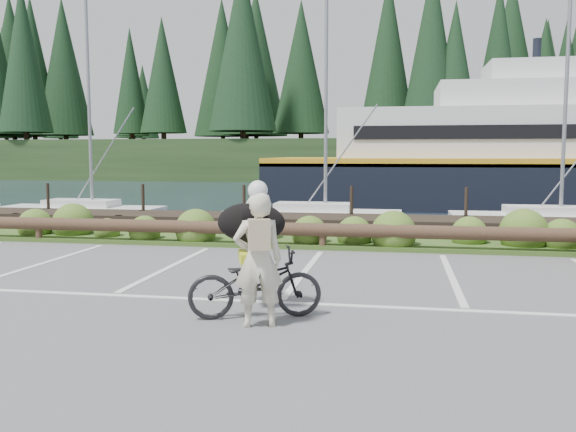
# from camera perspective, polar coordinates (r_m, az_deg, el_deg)

# --- Properties ---
(ground) EXTENTS (72.00, 72.00, 0.00)m
(ground) POSITION_cam_1_polar(r_m,az_deg,el_deg) (9.28, -0.26, -7.54)
(ground) COLOR #555557
(harbor_backdrop) EXTENTS (170.00, 160.00, 30.00)m
(harbor_backdrop) POSITION_cam_1_polar(r_m,az_deg,el_deg) (87.38, 9.47, 4.33)
(harbor_backdrop) COLOR #172538
(harbor_backdrop) RESTS_ON ground
(vegetation_strip) EXTENTS (34.00, 1.60, 0.10)m
(vegetation_strip) POSITION_cam_1_polar(r_m,az_deg,el_deg) (14.42, 3.59, -2.54)
(vegetation_strip) COLOR #3D5B21
(vegetation_strip) RESTS_ON ground
(log_rail) EXTENTS (32.00, 0.30, 0.60)m
(log_rail) POSITION_cam_1_polar(r_m,az_deg,el_deg) (13.74, 3.25, -3.16)
(log_rail) COLOR #443021
(log_rail) RESTS_ON ground
(bicycle) EXTENTS (1.85, 1.14, 0.92)m
(bicycle) POSITION_cam_1_polar(r_m,az_deg,el_deg) (8.02, -3.09, -6.31)
(bicycle) COLOR black
(bicycle) RESTS_ON ground
(cyclist) EXTENTS (0.71, 0.58, 1.68)m
(cyclist) POSITION_cam_1_polar(r_m,az_deg,el_deg) (7.55, -2.81, -4.12)
(cyclist) COLOR beige
(cyclist) RESTS_ON ground
(dog) EXTENTS (0.75, 1.06, 0.56)m
(dog) POSITION_cam_1_polar(r_m,az_deg,el_deg) (8.45, -3.47, -0.61)
(dog) COLOR black
(dog) RESTS_ON bicycle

